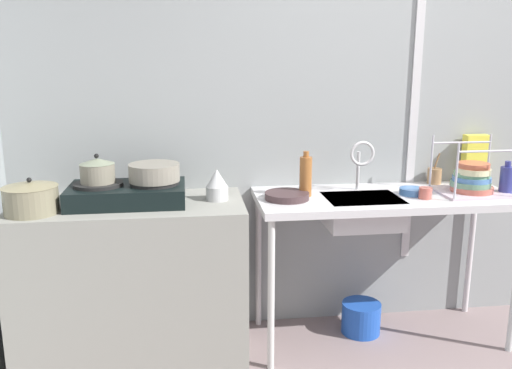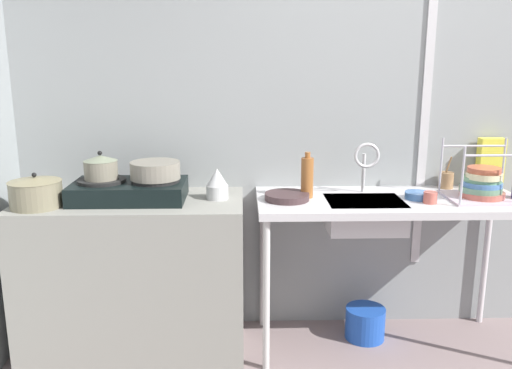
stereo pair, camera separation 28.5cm
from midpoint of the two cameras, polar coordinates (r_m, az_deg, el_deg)
wall_back at (r=3.33m, az=13.37°, el=7.65°), size 5.43×0.10×2.59m
wall_metal_strip at (r=3.28m, az=14.23°, el=9.78°), size 0.05×0.01×2.07m
counter_concrete at (r=3.04m, az=-15.63°, el=-9.87°), size 1.20×0.57×0.87m
counter_sink at (r=3.03m, az=10.96°, el=-2.40°), size 1.44×0.57×0.87m
stove at (r=2.89m, az=-16.31°, el=-0.93°), size 0.59×0.35×0.12m
pot_on_left_burner at (r=2.89m, az=-19.27°, el=1.41°), size 0.18×0.18×0.15m
pot_on_right_burner at (r=2.85m, az=-13.62°, el=1.23°), size 0.26×0.26×0.09m
pot_beside_stove at (r=2.87m, az=-25.50°, el=-1.32°), size 0.26×0.26×0.18m
percolator at (r=2.86m, az=-7.03°, el=-0.09°), size 0.12×0.12×0.17m
sink_basin at (r=2.95m, az=8.52°, el=-2.91°), size 0.41×0.31×0.16m
faucet at (r=3.03m, az=8.52°, el=2.89°), size 0.14×0.08×0.29m
frying_pan at (r=2.87m, az=0.47°, el=-1.25°), size 0.24×0.24×0.04m
dish_rack at (r=3.16m, az=19.62°, el=0.42°), size 0.37×0.32×0.31m
cup_by_rack at (r=2.98m, az=14.99°, el=-0.92°), size 0.07×0.07×0.06m
small_bowl_on_drainboard at (r=3.05m, az=13.76°, el=-0.75°), size 0.14×0.14×0.04m
bottle_by_sink at (r=2.91m, az=2.52°, el=0.88°), size 0.07×0.07×0.25m
bottle_by_rack at (r=3.22m, az=22.83°, el=0.44°), size 0.07×0.07×0.19m
cereal_box at (r=3.44m, az=20.10°, el=2.57°), size 0.15×0.07×0.29m
utensil_jar at (r=3.34m, az=16.17°, el=0.87°), size 0.08×0.08×0.19m
bucket_on_floor at (r=3.32m, az=8.64°, el=-13.89°), size 0.23×0.23×0.19m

